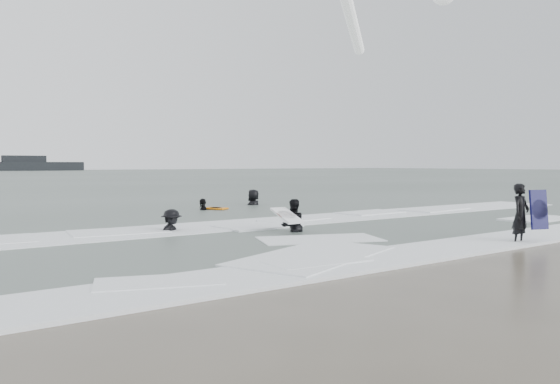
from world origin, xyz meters
TOP-DOWN VIEW (x-y plane):
  - ground at (0.00, 0.00)m, footprint 320.00×320.00m
  - surfer_centre at (2.92, -1.04)m, footprint 0.57×0.40m
  - surfer_wading at (-0.42, 3.77)m, footprint 0.76×0.61m
  - surfer_breaker at (-3.23, 5.70)m, footprint 1.14×0.93m
  - surfer_right_near at (0.77, 11.64)m, footprint 0.82×1.06m
  - surfer_right_far at (3.94, 12.76)m, footprint 1.09×1.10m
  - surf_foam at (0.00, 3.70)m, footprint 30.03×9.06m
  - bodyboards at (1.19, 4.62)m, footprint 4.53×13.49m
  - vessel_horizon at (17.91, 148.98)m, footprint 29.52×5.27m

SIDE VIEW (x-z plane):
  - ground at x=0.00m, z-range 0.00..0.00m
  - surfer_centre at x=2.92m, z-range -0.75..0.75m
  - surfer_wading at x=-0.42m, z-range -0.76..0.76m
  - surfer_breaker at x=-3.23m, z-range -0.77..0.77m
  - surfer_right_near at x=0.77m, z-range -0.84..0.84m
  - surfer_right_far at x=3.94m, z-range -0.96..0.96m
  - surf_foam at x=0.00m, z-range 0.00..0.08m
  - bodyboards at x=1.19m, z-range -0.13..1.12m
  - vessel_horizon at x=17.91m, z-range -0.51..3.49m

